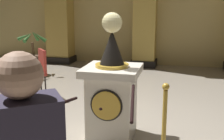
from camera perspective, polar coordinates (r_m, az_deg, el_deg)
The scene contains 10 objects.
ground_plane at distance 4.45m, azimuth -1.92°, elevation -11.79°, with size 12.11×12.11×0.00m, color #9E9384.
pedestal_clock at distance 4.05m, azimuth -0.01°, elevation -4.22°, with size 0.76×0.76×1.75m.
stanchion_near at distance 3.59m, azimuth -13.81°, elevation -12.22°, with size 0.24×0.24×1.02m.
stanchion_far at distance 3.43m, azimuth 10.07°, elevation -13.32°, with size 0.24×0.24×1.02m.
velvet_rope at distance 3.27m, azimuth -2.25°, elevation -6.20°, with size 0.85×0.82×0.22m.
column_left at distance 9.51m, azimuth -10.19°, elevation 13.29°, with size 0.88×0.88×3.94m.
column_centre_rear at distance 8.79m, azimuth 6.64°, elevation 13.45°, with size 0.78×0.78×3.94m.
potted_palm_left at distance 8.02m, azimuth -15.13°, elevation 1.54°, with size 0.79×0.78×1.18m.
cafe_table at distance 6.46m, azimuth -18.57°, elevation -0.13°, with size 0.57×0.57×0.75m.
cafe_chair_red at distance 6.06m, azimuth -14.26°, elevation 0.24°, with size 0.57×0.57×0.96m.
Camera 1 is at (1.09, -3.89, 1.86)m, focal length 46.66 mm.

